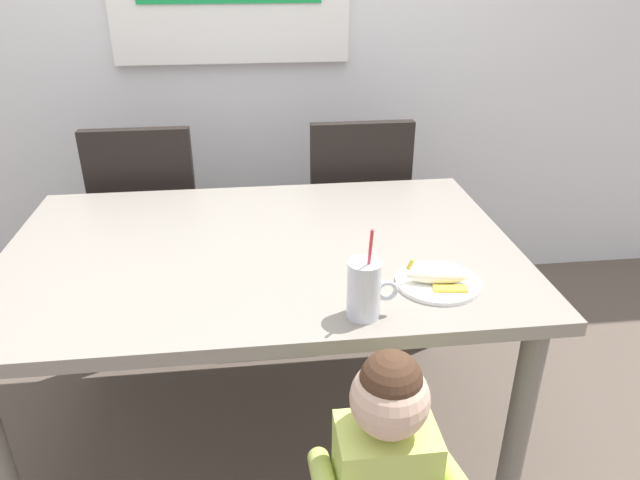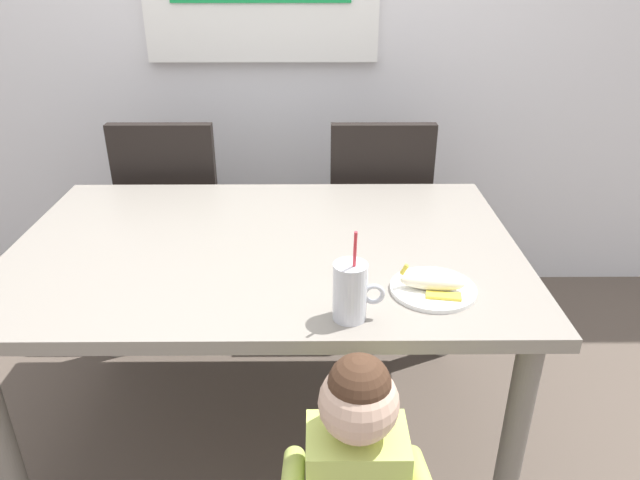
# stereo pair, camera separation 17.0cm
# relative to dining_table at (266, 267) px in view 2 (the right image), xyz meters

# --- Properties ---
(ground_plane) EXTENTS (24.00, 24.00, 0.00)m
(ground_plane) POSITION_rel_dining_table_xyz_m (0.00, 0.00, -0.66)
(ground_plane) COLOR brown
(dining_table) EXTENTS (1.57, 1.03, 0.75)m
(dining_table) POSITION_rel_dining_table_xyz_m (0.00, 0.00, 0.00)
(dining_table) COLOR gray
(dining_table) RESTS_ON ground
(dining_chair_left) EXTENTS (0.44, 0.45, 0.96)m
(dining_chair_left) POSITION_rel_dining_table_xyz_m (-0.46, 0.74, -0.12)
(dining_chair_left) COLOR black
(dining_chair_left) RESTS_ON ground
(dining_chair_right) EXTENTS (0.44, 0.44, 0.96)m
(dining_chair_right) POSITION_rel_dining_table_xyz_m (0.43, 0.74, -0.12)
(dining_chair_right) COLOR black
(dining_chair_right) RESTS_ON ground
(toddler_standing) EXTENTS (0.33, 0.24, 0.84)m
(toddler_standing) POSITION_rel_dining_table_xyz_m (0.25, -0.70, -0.14)
(toddler_standing) COLOR #3F4760
(toddler_standing) RESTS_ON ground
(milk_cup) EXTENTS (0.13, 0.08, 0.25)m
(milk_cup) POSITION_rel_dining_table_xyz_m (0.24, -0.42, 0.15)
(milk_cup) COLOR silver
(milk_cup) RESTS_ON dining_table
(snack_plate) EXTENTS (0.23, 0.23, 0.01)m
(snack_plate) POSITION_rel_dining_table_xyz_m (0.47, -0.29, 0.09)
(snack_plate) COLOR white
(snack_plate) RESTS_ON dining_table
(peeled_banana) EXTENTS (0.17, 0.12, 0.07)m
(peeled_banana) POSITION_rel_dining_table_xyz_m (0.47, -0.30, 0.12)
(peeled_banana) COLOR #F4EAC6
(peeled_banana) RESTS_ON snack_plate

